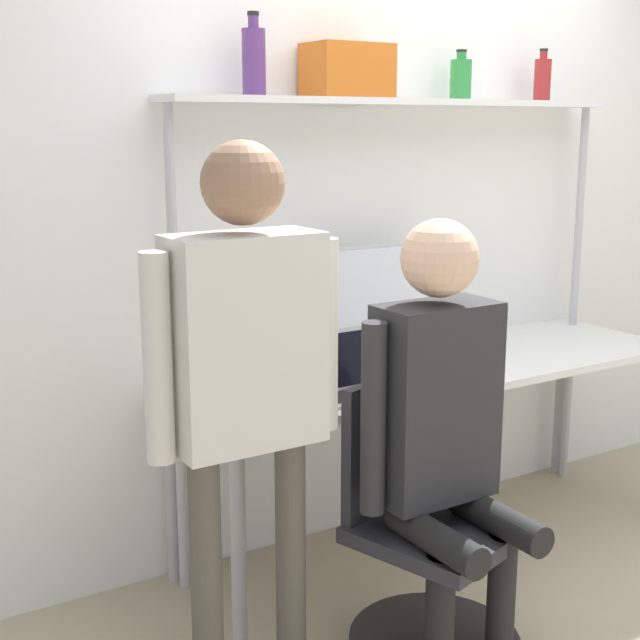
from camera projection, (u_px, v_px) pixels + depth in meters
ground_plane at (489, 580)px, 3.39m from camera, size 12.00×12.00×0.00m
wall_back at (384, 210)px, 3.70m from camera, size 8.00×0.06×2.70m
desk at (435, 381)px, 3.54m from camera, size 2.16×0.67×0.77m
shelf_unit at (406, 168)px, 3.54m from camera, size 2.05×0.22×1.80m
monitor at (379, 299)px, 3.52m from camera, size 0.56×0.20×0.47m
laptop at (346, 376)px, 3.13m from camera, size 0.32×0.22×0.22m
cell_phone at (414, 384)px, 3.24m from camera, size 0.07×0.15×0.01m
office_chair at (426, 572)px, 2.90m from camera, size 0.57×0.57×0.90m
person_seated at (442, 409)px, 2.74m from camera, size 0.55×0.48×1.43m
person_standing at (246, 362)px, 2.43m from camera, size 0.59×0.22×1.66m
bottle_purple at (254, 60)px, 3.11m from camera, size 0.08×0.08×0.28m
bottle_green at (461, 78)px, 3.60m from camera, size 0.09×0.09×0.20m
bottle_red at (542, 79)px, 3.83m from camera, size 0.07×0.07×0.22m
storage_box at (347, 71)px, 3.31m from camera, size 0.31×0.20×0.20m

